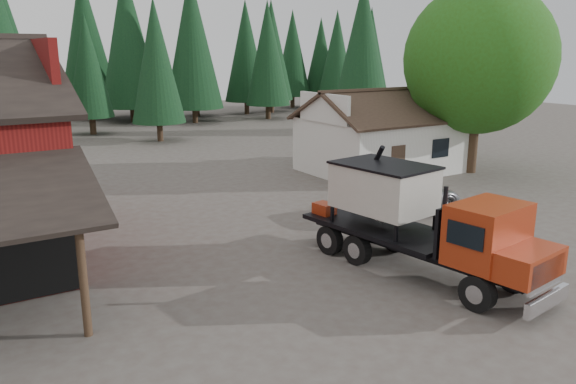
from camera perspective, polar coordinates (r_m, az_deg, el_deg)
ground at (r=14.98m, az=4.19°, el=-12.17°), size 120.00×120.00×0.00m
farmhouse at (r=32.11m, az=9.47°, el=5.08°), size 8.60×6.42×4.65m
deciduous_tree at (r=32.50m, az=18.85°, el=12.15°), size 8.00×8.00×10.20m
conifer_backdrop at (r=53.82m, az=-23.18°, el=5.96°), size 76.00×16.00×16.00m
near_pine_b at (r=43.14m, az=-13.26°, el=12.82°), size 3.96×3.96×10.40m
near_pine_c at (r=47.47m, az=7.57°, el=14.37°), size 4.84×4.84×12.40m
feed_truck at (r=17.41m, az=13.11°, el=-2.61°), size 3.29×8.39×3.69m
silver_car at (r=23.89m, az=11.43°, el=-0.39°), size 5.43×2.60×1.49m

